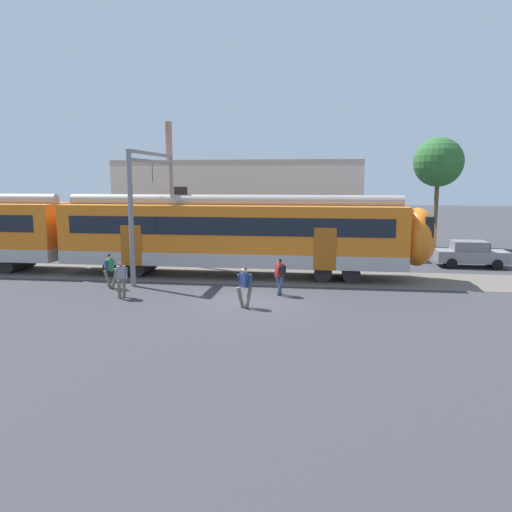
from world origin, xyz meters
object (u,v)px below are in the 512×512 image
(pedestrian_grey, at_px, (121,276))
(parked_car_grey, at_px, (471,254))
(pedestrian_navy, at_px, (245,283))
(pedestrian_red, at_px, (280,273))
(pedestrian_green, at_px, (110,268))

(pedestrian_grey, xyz_separation_m, parked_car_grey, (17.28, 10.16, -0.21))
(pedestrian_grey, xyz_separation_m, pedestrian_navy, (5.59, -0.88, 0.00))
(pedestrian_grey, height_order, pedestrian_red, same)
(pedestrian_green, bearing_deg, pedestrian_grey, -53.80)
(pedestrian_green, xyz_separation_m, pedestrian_grey, (1.32, -1.80, 0.00))
(pedestrian_navy, distance_m, parked_car_grey, 16.08)
(pedestrian_green, xyz_separation_m, pedestrian_navy, (6.91, -2.68, 0.00))
(pedestrian_navy, bearing_deg, parked_car_grey, 43.37)
(pedestrian_green, xyz_separation_m, pedestrian_red, (8.11, -0.33, 0.00))
(pedestrian_red, bearing_deg, pedestrian_grey, -167.86)
(pedestrian_navy, xyz_separation_m, pedestrian_red, (1.20, 2.34, 0.00))
(pedestrian_green, distance_m, pedestrian_navy, 7.41)
(pedestrian_green, bearing_deg, pedestrian_red, -2.36)
(pedestrian_grey, relative_size, pedestrian_navy, 1.00)
(parked_car_grey, bearing_deg, pedestrian_red, -140.33)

